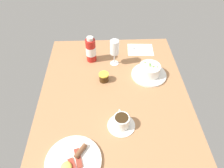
# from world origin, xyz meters

# --- Properties ---
(ground_plane) EXTENTS (1.10, 0.84, 0.03)m
(ground_plane) POSITION_xyz_m (0.00, 0.00, -0.01)
(ground_plane) COLOR #A8754C
(porridge_bowl) EXTENTS (0.21, 0.21, 0.08)m
(porridge_bowl) POSITION_xyz_m (0.15, -0.22, 0.04)
(porridge_bowl) COLOR white
(porridge_bowl) RESTS_ON ground_plane
(cutlery_setting) EXTENTS (0.15, 0.19, 0.01)m
(cutlery_setting) POSITION_xyz_m (0.42, -0.20, 0.00)
(cutlery_setting) COLOR white
(cutlery_setting) RESTS_ON ground_plane
(coffee_cup) EXTENTS (0.14, 0.14, 0.07)m
(coffee_cup) POSITION_xyz_m (-0.21, -0.03, 0.03)
(coffee_cup) COLOR white
(coffee_cup) RESTS_ON ground_plane
(wine_glass) EXTENTS (0.06, 0.06, 0.17)m
(wine_glass) POSITION_xyz_m (0.28, -0.01, 0.12)
(wine_glass) COLOR white
(wine_glass) RESTS_ON ground_plane
(jam_jar) EXTENTS (0.06, 0.06, 0.05)m
(jam_jar) POSITION_xyz_m (0.12, 0.06, 0.03)
(jam_jar) COLOR #39220C
(jam_jar) RESTS_ON ground_plane
(sauce_bottle_red) EXTENTS (0.07, 0.07, 0.18)m
(sauce_bottle_red) POSITION_xyz_m (0.32, 0.14, 0.08)
(sauce_bottle_red) COLOR #B21E19
(sauce_bottle_red) RESTS_ON ground_plane
(breakfast_plate) EXTENTS (0.25, 0.25, 0.04)m
(breakfast_plate) POSITION_xyz_m (-0.39, 0.20, 0.01)
(breakfast_plate) COLOR white
(breakfast_plate) RESTS_ON ground_plane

